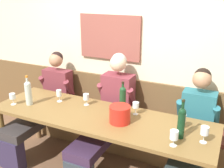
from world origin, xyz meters
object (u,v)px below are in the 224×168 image
at_px(ice_bucket, 120,114).
at_px(wine_glass_mid_right, 136,105).
at_px(wine_bottle_green_tall, 28,92).
at_px(wine_glass_mid_left, 59,94).
at_px(wine_glass_left_end, 174,135).
at_px(wine_glass_center_front, 86,97).
at_px(wine_glass_by_bottle, 182,118).
at_px(person_left_seat, 44,104).
at_px(wine_glass_right_end, 12,97).
at_px(person_center_right_seat, 108,111).
at_px(person_center_left_seat, 192,133).
at_px(dining_table, 99,122).
at_px(wine_glass_center_rear, 205,131).
at_px(wall_bench, 121,128).
at_px(wine_bottle_amber_mid, 123,97).
at_px(wine_bottle_clear_water, 181,122).

bearing_deg(ice_bucket, wine_glass_mid_right, 71.27).
bearing_deg(wine_bottle_green_tall, wine_glass_mid_left, 40.16).
bearing_deg(wine_glass_left_end, wine_glass_center_front, 159.87).
distance_m(wine_bottle_green_tall, wine_glass_left_end, 1.79).
bearing_deg(wine_glass_by_bottle, wine_glass_left_end, -89.66).
height_order(person_left_seat, wine_glass_by_bottle, person_left_seat).
relative_size(person_left_seat, wine_glass_center_front, 8.79).
xyz_separation_m(wine_glass_center_front, wine_glass_left_end, (1.15, -0.42, 0.01)).
height_order(person_left_seat, wine_glass_right_end, person_left_seat).
distance_m(person_center_right_seat, wine_glass_right_end, 1.17).
bearing_deg(wine_glass_center_front, person_center_left_seat, 5.23).
distance_m(person_left_seat, wine_glass_mid_left, 0.48).
bearing_deg(dining_table, wine_glass_left_end, -15.19).
bearing_deg(wine_glass_mid_right, wine_glass_center_rear, -19.64).
distance_m(dining_table, person_center_left_seat, 1.01).
relative_size(person_center_left_seat, wine_glass_mid_right, 8.71).
bearing_deg(wine_glass_by_bottle, dining_table, -173.16).
bearing_deg(ice_bucket, wine_glass_by_bottle, 13.49).
relative_size(wall_bench, person_center_left_seat, 2.25).
bearing_deg(wine_glass_left_end, wine_bottle_amber_mid, 144.12).
relative_size(wine_glass_center_front, wine_glass_left_end, 0.93).
relative_size(dining_table, wine_bottle_clear_water, 6.53).
distance_m(person_center_right_seat, ice_bucket, 0.52).
distance_m(dining_table, wine_glass_center_front, 0.37).
bearing_deg(ice_bucket, wine_glass_center_front, 157.41).
height_order(wine_bottle_clear_water, wine_bottle_amber_mid, wine_bottle_clear_water).
bearing_deg(wine_glass_right_end, person_center_left_seat, 13.34).
xyz_separation_m(person_center_left_seat, wine_bottle_green_tall, (-1.87, -0.40, 0.29)).
bearing_deg(wine_glass_by_bottle, person_center_left_seat, 64.95).
distance_m(dining_table, person_left_seat, 1.05).
bearing_deg(person_center_left_seat, wine_glass_center_front, -174.77).
height_order(person_center_right_seat, wine_glass_by_bottle, person_center_right_seat).
bearing_deg(wine_glass_by_bottle, person_left_seat, 175.07).
bearing_deg(person_left_seat, wine_glass_by_bottle, -4.93).
bearing_deg(wine_glass_mid_right, wine_glass_mid_left, -175.73).
bearing_deg(person_center_left_seat, wall_bench, 161.26).
bearing_deg(wine_glass_left_end, person_left_seat, 164.98).
bearing_deg(wine_glass_mid_right, dining_table, -149.79).
distance_m(wine_glass_mid_left, wine_glass_by_bottle, 1.51).
bearing_deg(wine_bottle_clear_water, wine_bottle_green_tall, -179.20).
bearing_deg(wine_glass_center_rear, wine_bottle_green_tall, -179.11).
distance_m(person_center_right_seat, person_center_left_seat, 1.02).
height_order(wall_bench, wine_bottle_amber_mid, wine_bottle_amber_mid).
bearing_deg(wine_glass_center_rear, person_center_left_seat, 111.76).
xyz_separation_m(person_center_left_seat, wine_glass_center_front, (-1.24, -0.11, 0.23)).
xyz_separation_m(wall_bench, wine_bottle_amber_mid, (0.16, -0.34, 0.62)).
relative_size(person_center_left_seat, wine_bottle_clear_water, 3.25).
bearing_deg(wine_bottle_clear_water, wine_glass_mid_right, 153.26).
distance_m(person_left_seat, wine_glass_left_end, 1.97).
relative_size(dining_table, wine_glass_left_end, 16.65).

